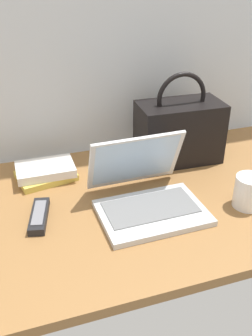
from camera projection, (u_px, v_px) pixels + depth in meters
desk at (111, 208)px, 1.21m from camera, size 1.60×0.76×0.03m
laptop at (146, 194)px, 1.17m from camera, size 0.31×0.30×0.21m
coffee_mug at (250, 191)px, 1.17m from camera, size 0.13×0.09×0.10m
remote_control_near at (39, 216)px, 1.13m from camera, size 0.08×0.17×0.02m
handbag at (179, 131)px, 1.40m from camera, size 0.31×0.17×0.33m
book_stack at (46, 172)px, 1.32m from camera, size 0.21×0.17×0.05m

